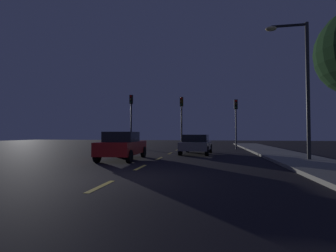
{
  "coord_description": "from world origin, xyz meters",
  "views": [
    {
      "loc": [
        2.94,
        -7.43,
        1.42
      ],
      "look_at": [
        -0.93,
        14.6,
        2.15
      ],
      "focal_mm": 26.07,
      "sensor_mm": 36.0,
      "label": 1
    }
  ],
  "objects": [
    {
      "name": "ground_plane",
      "position": [
        0.0,
        7.0,
        0.0
      ],
      "size": [
        80.0,
        80.0,
        0.0
      ],
      "primitive_type": "plane",
      "color": "black"
    },
    {
      "name": "sidewalk_curb_right",
      "position": [
        7.5,
        7.0,
        0.07
      ],
      "size": [
        3.0,
        40.0,
        0.15
      ],
      "primitive_type": "cube",
      "color": "gray",
      "rests_on": "ground_plane"
    },
    {
      "name": "lane_stripe_nearest",
      "position": [
        0.0,
        -1.2,
        0.0
      ],
      "size": [
        0.16,
        1.6,
        0.01
      ],
      "primitive_type": "cube",
      "color": "#EACC4C",
      "rests_on": "ground_plane"
    },
    {
      "name": "lane_stripe_second",
      "position": [
        0.0,
        2.6,
        0.0
      ],
      "size": [
        0.16,
        1.6,
        0.01
      ],
      "primitive_type": "cube",
      "color": "#EACC4C",
      "rests_on": "ground_plane"
    },
    {
      "name": "lane_stripe_third",
      "position": [
        0.0,
        6.4,
        0.0
      ],
      "size": [
        0.16,
        1.6,
        0.01
      ],
      "primitive_type": "cube",
      "color": "#EACC4C",
      "rests_on": "ground_plane"
    },
    {
      "name": "lane_stripe_fourth",
      "position": [
        0.0,
        10.2,
        0.0
      ],
      "size": [
        0.16,
        1.6,
        0.01
      ],
      "primitive_type": "cube",
      "color": "#EACC4C",
      "rests_on": "ground_plane"
    },
    {
      "name": "lane_stripe_fifth",
      "position": [
        0.0,
        14.0,
        0.0
      ],
      "size": [
        0.16,
        1.6,
        0.01
      ],
      "primitive_type": "cube",
      "color": "#EACC4C",
      "rests_on": "ground_plane"
    },
    {
      "name": "traffic_signal_left",
      "position": [
        -4.95,
        16.03,
        3.72
      ],
      "size": [
        0.32,
        0.38,
        5.35
      ],
      "color": "black",
      "rests_on": "ground_plane"
    },
    {
      "name": "traffic_signal_center",
      "position": [
        0.16,
        16.03,
        3.5
      ],
      "size": [
        0.32,
        0.38,
        5.0
      ],
      "color": "black",
      "rests_on": "ground_plane"
    },
    {
      "name": "traffic_signal_right",
      "position": [
        5.27,
        16.03,
        3.26
      ],
      "size": [
        0.32,
        0.38,
        4.64
      ],
      "color": "#4C4C51",
      "rests_on": "ground_plane"
    },
    {
      "name": "car_stopped_ahead",
      "position": [
        1.92,
        9.94,
        0.71
      ],
      "size": [
        2.22,
        4.1,
        1.37
      ],
      "color": "gray",
      "rests_on": "ground_plane"
    },
    {
      "name": "car_adjacent_lane",
      "position": [
        -1.88,
        5.43,
        0.78
      ],
      "size": [
        2.04,
        4.18,
        1.54
      ],
      "color": "#B21919",
      "rests_on": "ground_plane"
    },
    {
      "name": "street_lamp_right",
      "position": [
        7.47,
        5.87,
        4.31
      ],
      "size": [
        2.09,
        0.36,
        7.12
      ],
      "color": "#2D2D30",
      "rests_on": "ground_plane"
    }
  ]
}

